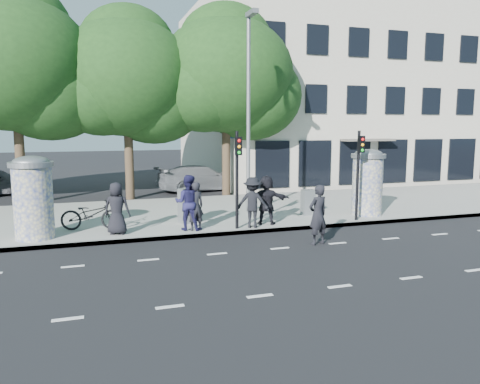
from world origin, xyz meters
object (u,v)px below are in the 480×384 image
object	(u,v)px
street_lamp	(249,99)
cabinet_left	(188,206)
ped_c	(188,203)
bicycle	(91,214)
ped_f	(266,200)
man_road	(318,215)
cabinet_right	(308,202)
ad_column_right	(367,181)
ped_b	(195,206)
ped_d	(253,202)
car_right	(201,178)
ad_column_left	(33,195)
traffic_pole_far	(359,166)
traffic_pole_near	(237,170)
ped_a	(117,208)

from	to	relation	value
street_lamp	cabinet_left	size ratio (longest dim) A/B	6.23
ped_c	bicycle	bearing A→B (deg)	3.33
ped_f	man_road	xyz separation A→B (m)	(0.69, -2.68, -0.10)
street_lamp	cabinet_right	xyz separation A→B (m)	(2.09, -1.27, -4.13)
ad_column_right	ped_b	xyz separation A→B (m)	(-7.25, -0.67, -0.54)
ped_d	bicycle	world-z (taller)	ped_d
cabinet_left	ped_b	bearing A→B (deg)	-107.12
ped_b	ped_f	xyz separation A→B (m)	(2.69, 0.15, 0.06)
ped_f	bicycle	size ratio (longest dim) A/B	0.88
street_lamp	car_right	bearing A→B (deg)	91.18
ad_column_left	traffic_pole_far	distance (m)	11.44
ad_column_left	car_right	bearing A→B (deg)	52.12
man_road	bicycle	bearing A→B (deg)	-43.71
traffic_pole_near	street_lamp	world-z (taller)	street_lamp
ped_b	ped_c	world-z (taller)	ped_c
ped_a	bicycle	xyz separation A→B (m)	(-0.82, 0.96, -0.33)
street_lamp	ped_f	world-z (taller)	street_lamp
cabinet_right	ped_f	bearing A→B (deg)	-154.12
traffic_pole_far	ped_d	bearing A→B (deg)	179.23
bicycle	ad_column_right	bearing A→B (deg)	-80.79
ped_d	ped_b	bearing A→B (deg)	19.58
traffic_pole_near	ped_c	size ratio (longest dim) A/B	1.77
ped_c	man_road	distance (m)	4.48
cabinet_right	ad_column_left	bearing A→B (deg)	-176.82
ped_d	street_lamp	bearing A→B (deg)	-81.69
ad_column_left	ped_a	distance (m)	2.61
traffic_pole_far	cabinet_right	world-z (taller)	traffic_pole_far
man_road	car_right	world-z (taller)	man_road
ped_b	bicycle	world-z (taller)	ped_b
ad_column_left	ped_b	bearing A→B (deg)	-5.19
traffic_pole_far	ped_f	size ratio (longest dim) A/B	1.88
ped_f	car_right	bearing A→B (deg)	-67.02
ad_column_left	man_road	bearing A→B (deg)	-19.39
ad_column_right	bicycle	size ratio (longest dim) A/B	1.28
ped_c	car_right	distance (m)	10.82
ped_f	ped_d	bearing A→B (deg)	49.99
ped_c	cabinet_right	world-z (taller)	ped_c
street_lamp	ped_b	xyz separation A→B (m)	(-2.85, -2.60, -3.80)
man_road	cabinet_left	distance (m)	5.09
bicycle	cabinet_right	world-z (taller)	bicycle
ped_a	ped_b	size ratio (longest dim) A/B	1.04
ped_f	cabinet_left	world-z (taller)	ped_f
ad_column_left	ped_a	xyz separation A→B (m)	(2.55, -0.24, -0.51)
ad_column_left	ped_c	world-z (taller)	ad_column_left
ad_column_left	cabinet_right	bearing A→B (deg)	4.88
ad_column_left	cabinet_right	xyz separation A→B (m)	(10.09, 0.86, -0.87)
car_right	ad_column_right	bearing A→B (deg)	-165.92
traffic_pole_near	ped_c	bearing A→B (deg)	167.61
bicycle	car_right	size ratio (longest dim) A/B	0.41
street_lamp	ped_f	bearing A→B (deg)	-93.87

